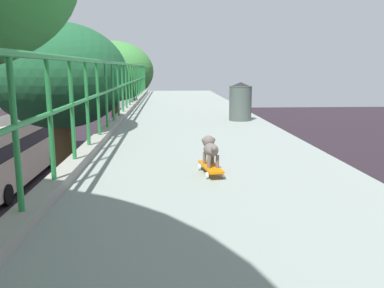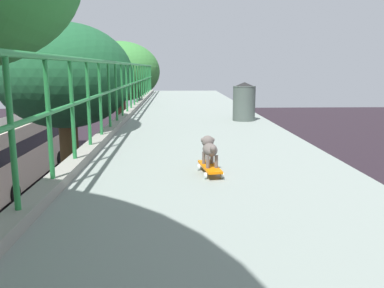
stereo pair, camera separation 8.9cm
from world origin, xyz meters
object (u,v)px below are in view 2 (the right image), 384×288
Objects in this scene: city_bus at (12,150)px; litter_bin at (244,101)px; toy_skateboard at (210,167)px; small_dog at (209,148)px.

city_bus is 16.45m from litter_bin.
small_dog reaches higher than toy_skateboard.
city_bus is 14.05× the size of litter_bin.
litter_bin reaches higher than toy_skateboard.
toy_skateboard is at bearing -80.74° from small_dog.
litter_bin is (1.08, 4.24, 0.34)m from toy_skateboard.
small_dog is at bearing -104.44° from litter_bin.
small_dog is (9.02, -16.70, 3.42)m from city_bus.
city_bus is at bearing 118.36° from small_dog.
toy_skateboard is 1.52× the size of small_dog.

